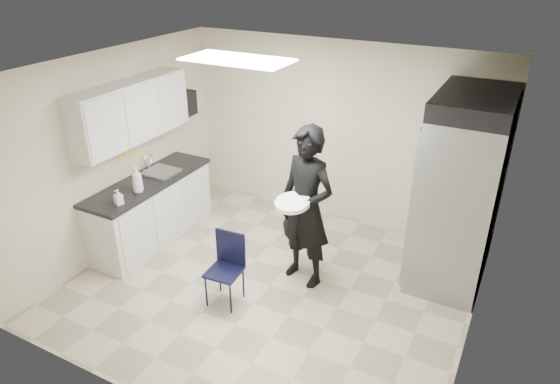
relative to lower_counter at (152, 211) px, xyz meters
The scene contains 21 objects.
floor 2.01m from the lower_counter, ahead, with size 4.50×4.50×0.00m, color #B5A68E.
ceiling 2.92m from the lower_counter, ahead, with size 4.50×4.50×0.00m, color silver.
back_wall 2.79m from the lower_counter, 42.71° to the left, with size 4.50×4.50×0.00m, color beige.
left_wall 0.94m from the lower_counter, 146.31° to the right, with size 4.00×4.00×0.00m, color beige.
right_wall 4.29m from the lower_counter, ahead, with size 4.00×4.00×0.00m, color beige.
ceiling_panel 2.54m from the lower_counter, ahead, with size 1.20×0.60×0.02m, color white.
lower_counter is the anchor object (origin of this frame).
countertop 0.46m from the lower_counter, 90.00° to the left, with size 0.64×1.95×0.05m, color black.
sink 0.51m from the lower_counter, 85.43° to the left, with size 0.42×0.40×0.14m, color gray.
faucet 0.67m from the lower_counter, 125.75° to the left, with size 0.02×0.02×0.24m, color silver.
upper_cabinets 1.40m from the lower_counter, behind, with size 0.35×1.80×0.75m, color silver.
towel_dispenser 1.67m from the lower_counter, 99.38° to the left, with size 0.22×0.30×0.35m, color black.
notice_sticker_left 0.85m from the lower_counter, 161.21° to the right, with size 0.00×0.12×0.07m, color yellow.
notice_sticker_right 0.81m from the lower_counter, 161.21° to the left, with size 0.00×0.12×0.07m, color yellow.
commercial_fridge 3.98m from the lower_counter, 15.88° to the left, with size 0.80×1.35×2.10m, color gray.
fridge_compressor 4.31m from the lower_counter, 15.88° to the left, with size 0.80×1.35×0.20m, color black.
folding_chair 1.78m from the lower_counter, 22.98° to the right, with size 0.36×0.36×0.82m, color black.
man_tuxedo 2.32m from the lower_counter, ahead, with size 0.72×0.48×1.96m, color black.
bucket_lid 2.31m from the lower_counter, ahead, with size 0.39×0.39×0.05m, color white.
soap_bottle_a 0.74m from the lower_counter, 66.36° to the right, with size 0.13×0.13×0.34m, color silver.
soap_bottle_b 0.92m from the lower_counter, 76.18° to the right, with size 0.09×0.09×0.19m, color silver.
Camera 1 is at (2.38, -4.27, 3.70)m, focal length 32.00 mm.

